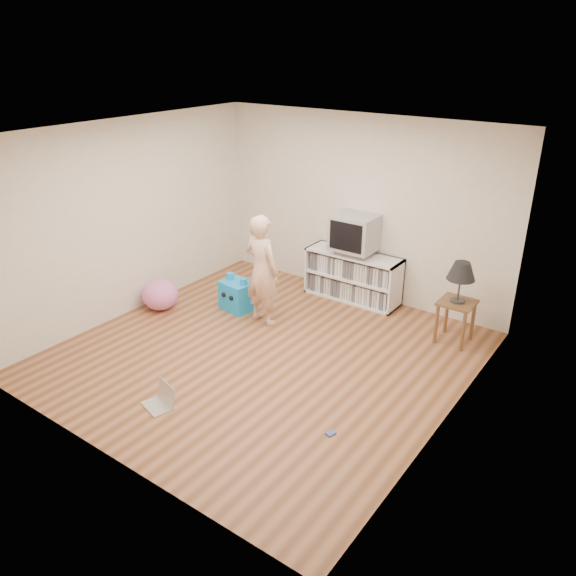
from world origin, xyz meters
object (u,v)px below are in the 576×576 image
(media_unit, at_px, (353,276))
(laptop, at_px, (162,400))
(person, at_px, (262,270))
(crt_tv, at_px, (355,232))
(table_lamp, at_px, (461,272))
(plush_blue, at_px, (237,295))
(dvd_deck, at_px, (354,251))
(side_table, at_px, (456,311))
(plush_pink, at_px, (160,295))

(media_unit, xyz_separation_m, laptop, (-0.30, -3.46, -0.29))
(media_unit, bearing_deg, laptop, -94.89)
(media_unit, distance_m, person, 1.54)
(media_unit, relative_size, crt_tv, 2.33)
(table_lamp, bearing_deg, plush_blue, -162.46)
(laptop, relative_size, plush_blue, 0.76)
(dvd_deck, xyz_separation_m, side_table, (1.66, -0.37, -0.32))
(media_unit, bearing_deg, person, -113.97)
(media_unit, height_order, laptop, media_unit)
(plush_blue, bearing_deg, laptop, -60.95)
(person, distance_m, laptop, 2.23)
(table_lamp, relative_size, person, 0.35)
(crt_tv, relative_size, plush_pink, 1.20)
(media_unit, relative_size, table_lamp, 2.72)
(plush_blue, bearing_deg, side_table, 25.82)
(crt_tv, height_order, side_table, crt_tv)
(plush_pink, bearing_deg, person, 20.57)
(dvd_deck, height_order, plush_pink, dvd_deck)
(dvd_deck, relative_size, table_lamp, 0.87)
(crt_tv, relative_size, laptop, 1.56)
(plush_pink, bearing_deg, dvd_deck, 42.94)
(table_lamp, xyz_separation_m, person, (-2.27, -0.98, -0.20))
(media_unit, height_order, side_table, media_unit)
(table_lamp, bearing_deg, laptop, -122.51)
(dvd_deck, distance_m, plush_blue, 1.76)
(crt_tv, bearing_deg, person, -114.27)
(dvd_deck, xyz_separation_m, table_lamp, (1.66, -0.37, 0.21))
(media_unit, xyz_separation_m, person, (-0.60, -1.36, 0.40))
(dvd_deck, height_order, table_lamp, table_lamp)
(crt_tv, distance_m, plush_blue, 1.87)
(media_unit, relative_size, laptop, 3.64)
(table_lamp, xyz_separation_m, laptop, (-1.96, -3.08, -0.88))
(laptop, bearing_deg, person, 113.85)
(plush_blue, distance_m, plush_pink, 1.08)
(crt_tv, distance_m, laptop, 3.59)
(laptop, bearing_deg, media_unit, 100.60)
(plush_blue, height_order, plush_pink, plush_blue)
(media_unit, bearing_deg, dvd_deck, -90.00)
(media_unit, relative_size, person, 0.94)
(side_table, height_order, laptop, side_table)
(dvd_deck, bearing_deg, person, -114.21)
(media_unit, distance_m, plush_blue, 1.70)
(crt_tv, height_order, plush_pink, crt_tv)
(plush_blue, bearing_deg, dvd_deck, 56.28)
(dvd_deck, bearing_deg, side_table, -12.53)
(plush_pink, bearing_deg, crt_tv, 42.89)
(table_lamp, height_order, plush_blue, table_lamp)
(dvd_deck, height_order, side_table, dvd_deck)
(crt_tv, height_order, plush_blue, crt_tv)
(dvd_deck, distance_m, person, 1.47)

